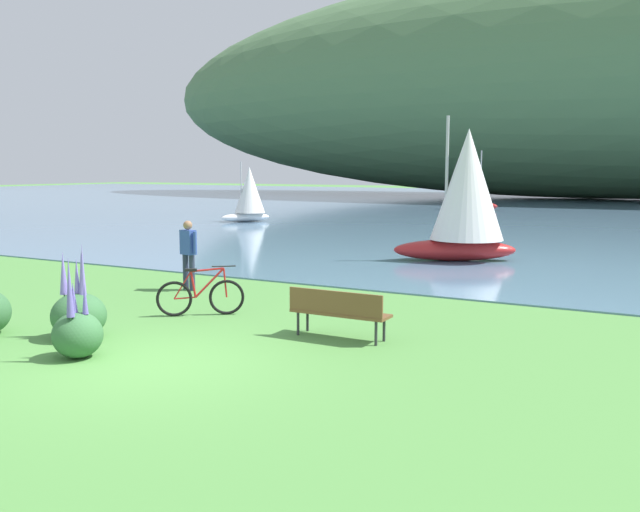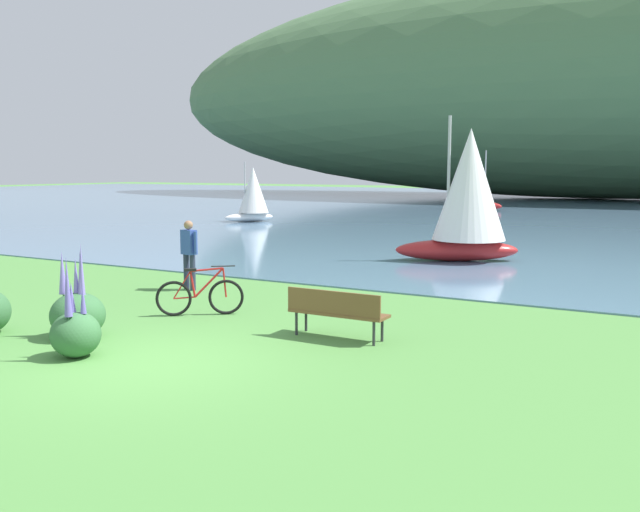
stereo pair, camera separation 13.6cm
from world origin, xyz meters
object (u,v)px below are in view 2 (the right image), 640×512
object	(u,v)px
park_bench_near_camera	(336,310)
bicycle_leaning_near_bench	(200,296)
sailboat_mid_bay	(253,193)
sailboat_nearest_to_shore	(468,193)
person_at_shoreline	(189,250)
sailboat_toward_hillside	(479,182)

from	to	relation	value
park_bench_near_camera	bicycle_leaning_near_bench	world-z (taller)	bicycle_leaning_near_bench
sailboat_mid_bay	sailboat_nearest_to_shore	bearing A→B (deg)	-33.04
park_bench_near_camera	person_at_shoreline	bearing A→B (deg)	155.06
sailboat_mid_bay	sailboat_toward_hillside	world-z (taller)	sailboat_toward_hillside
sailboat_toward_hillside	sailboat_mid_bay	bearing A→B (deg)	-114.51
park_bench_near_camera	sailboat_nearest_to_shore	xyz separation A→B (m)	(-1.06, 10.76, 1.66)
sailboat_nearest_to_shore	person_at_shoreline	bearing A→B (deg)	-118.03
sailboat_toward_hillside	person_at_shoreline	bearing A→B (deg)	-84.83
park_bench_near_camera	sailboat_nearest_to_shore	world-z (taller)	sailboat_nearest_to_shore
sailboat_nearest_to_shore	sailboat_toward_hillside	size ratio (longest dim) A/B	1.10
bicycle_leaning_near_bench	sailboat_mid_bay	xyz separation A→B (m)	(-12.94, 20.29, 1.19)
park_bench_near_camera	sailboat_nearest_to_shore	distance (m)	10.94
person_at_shoreline	park_bench_near_camera	bearing A→B (deg)	-24.94
sailboat_mid_bay	sailboat_toward_hillside	xyz separation A→B (m)	(7.66, 16.81, 0.41)
bicycle_leaning_near_bench	sailboat_nearest_to_shore	bearing A→B (deg)	77.69
person_at_shoreline	sailboat_toward_hillside	bearing A→B (deg)	95.17
park_bench_near_camera	person_at_shoreline	world-z (taller)	person_at_shoreline
park_bench_near_camera	bicycle_leaning_near_bench	distance (m)	3.35
bicycle_leaning_near_bench	sailboat_toward_hillside	bearing A→B (deg)	98.09
person_at_shoreline	sailboat_toward_hillside	distance (m)	35.09
person_at_shoreline	sailboat_toward_hillside	xyz separation A→B (m)	(-3.16, 34.94, 1.02)
park_bench_near_camera	sailboat_nearest_to_shore	size ratio (longest dim) A/B	0.40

